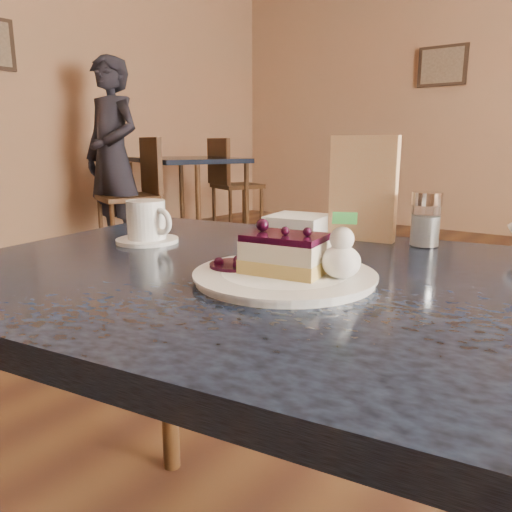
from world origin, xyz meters
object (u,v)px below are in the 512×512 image
Objects in this scene: coffee_set at (147,224)px; patron at (113,157)px; bg_table_far_left at (190,232)px; cheesecake_slice at (285,254)px; main_table at (296,319)px; dessert_plate at (285,277)px.

patron is at bearing 143.94° from coffee_set.
coffee_set is 0.07× the size of bg_table_far_left.
cheesecake_slice is at bearing -10.51° from coffee_set.
cheesecake_slice is (0.01, -0.05, 0.12)m from main_table.
patron reaches higher than main_table.
dessert_plate is at bearing -10.51° from coffee_set.
cheesecake_slice reaches higher than bg_table_far_left.
main_table is 3.73m from patron.
patron is (-3.14, 2.08, 0.08)m from dessert_plate.
main_table is 0.79× the size of patron.
coffee_set is (-0.38, 0.07, -0.00)m from cheesecake_slice.
dessert_plate is 3.76m from patron.
main_table is 0.13m from cheesecake_slice.
bg_table_far_left is at bearing 81.51° from patron.
coffee_set is 0.08× the size of patron.
main_table is 4.85× the size of dessert_plate.
main_table is at bearing -3.55° from coffee_set.
coffee_set is at bearing -24.84° from bg_table_far_left.
patron is (-2.75, 2.01, 0.04)m from coffee_set.
patron reaches higher than cheesecake_slice.
cheesecake_slice is at bearing -33.34° from patron.
patron reaches higher than bg_table_far_left.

